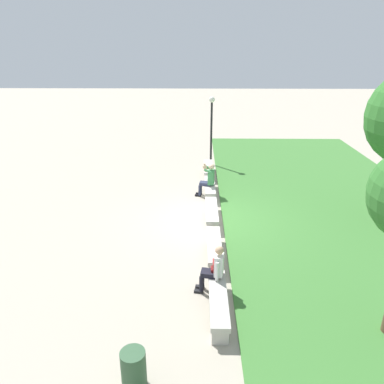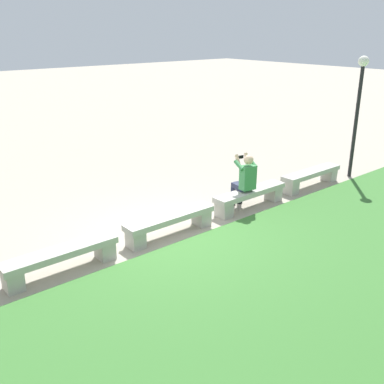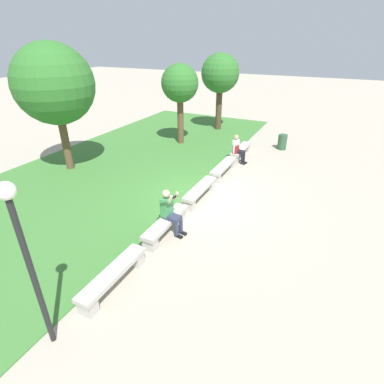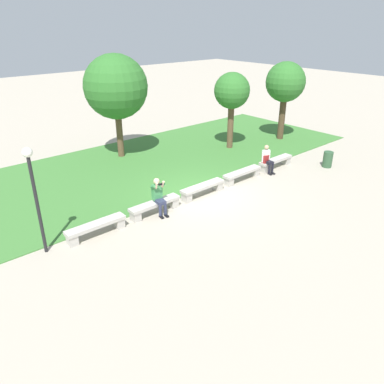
% 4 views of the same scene
% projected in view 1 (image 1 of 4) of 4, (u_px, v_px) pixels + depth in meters
% --- Properties ---
extents(ground_plane, '(80.00, 80.00, 0.00)m').
position_uv_depth(ground_plane, '(211.00, 220.00, 12.67)').
color(ground_plane, '#A89E8C').
extents(grass_strip, '(23.36, 8.00, 0.03)m').
position_uv_depth(grass_strip, '(341.00, 221.00, 12.59)').
color(grass_strip, '#3D7533').
rests_on(grass_strip, ground).
extents(bench_main, '(2.03, 0.40, 0.45)m').
position_uv_depth(bench_main, '(208.00, 169.00, 16.89)').
color(bench_main, '#B7B2A8').
rests_on(bench_main, ground).
extents(bench_near, '(2.03, 0.40, 0.45)m').
position_uv_depth(bench_near, '(210.00, 188.00, 14.72)').
color(bench_near, '#B7B2A8').
rests_on(bench_near, ground).
extents(bench_mid, '(2.03, 0.40, 0.45)m').
position_uv_depth(bench_mid, '(212.00, 212.00, 12.55)').
color(bench_mid, '#B7B2A8').
rests_on(bench_mid, ground).
extents(bench_far, '(2.03, 0.40, 0.45)m').
position_uv_depth(bench_far, '(214.00, 248.00, 10.39)').
color(bench_far, '#B7B2A8').
rests_on(bench_far, ground).
extents(bench_end, '(2.03, 0.40, 0.45)m').
position_uv_depth(bench_end, '(218.00, 301.00, 8.22)').
color(bench_end, '#B7B2A8').
rests_on(bench_end, ground).
extents(person_photographer, '(0.52, 0.76, 1.32)m').
position_uv_depth(person_photographer, '(208.00, 178.00, 14.45)').
color(person_photographer, black).
rests_on(person_photographer, ground).
extents(person_distant, '(0.47, 0.71, 1.26)m').
position_uv_depth(person_distant, '(214.00, 268.00, 8.78)').
color(person_distant, black).
rests_on(person_distant, ground).
extents(backpack, '(0.28, 0.24, 0.43)m').
position_uv_depth(backpack, '(216.00, 268.00, 8.85)').
color(backpack, maroon).
rests_on(backpack, bench_end).
extents(trash_bin, '(0.44, 0.44, 0.75)m').
position_uv_depth(trash_bin, '(134.00, 370.00, 6.41)').
color(trash_bin, '#2D5133').
rests_on(trash_bin, ground).
extents(lamp_post, '(0.28, 0.28, 3.30)m').
position_uv_depth(lamp_post, '(211.00, 120.00, 17.68)').
color(lamp_post, black).
rests_on(lamp_post, ground).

